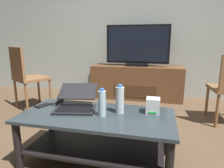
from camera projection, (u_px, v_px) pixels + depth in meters
The scene contains 12 objects.
ground_plane at pixel (104, 152), 1.90m from camera, with size 7.68×7.68×0.00m, color brown.
back_wall at pixel (136, 20), 3.70m from camera, with size 6.40×0.12×2.80m, color #A8B2A8.
coffee_table at pixel (97, 129), 1.69m from camera, with size 1.27×0.61×0.44m.
media_cabinet at pixel (137, 82), 3.62m from camera, with size 1.61×0.48×0.59m.
television at pixel (137, 46), 3.46m from camera, with size 1.10×0.20×0.71m.
side_chair at pixel (26, 75), 2.99m from camera, with size 0.60×0.60×0.95m.
laptop at pixel (76, 102), 1.80m from camera, with size 0.42×0.47×0.18m.
router_box at pixel (153, 106), 1.68m from camera, with size 0.11×0.11×0.13m.
water_bottle_near at pixel (102, 103), 1.60m from camera, with size 0.06×0.06×0.23m.
water_bottle_far at pixel (120, 100), 1.67m from camera, with size 0.07×0.07×0.25m.
cell_phone at pixel (43, 105), 1.87m from camera, with size 0.07×0.14×0.01m, color black.
tv_remote at pixel (57, 102), 1.96m from camera, with size 0.04×0.16×0.02m, color #2D2D30.
Camera 1 is at (0.47, -1.64, 1.05)m, focal length 31.90 mm.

